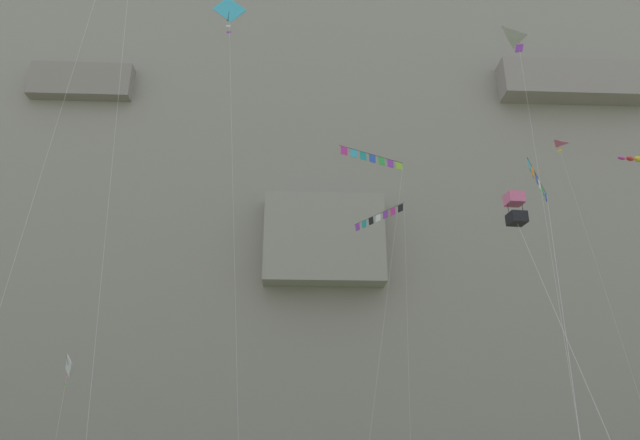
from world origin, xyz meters
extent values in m
cube|color=gray|center=(0.00, 62.14, 35.06)|extent=(180.00, 27.15, 70.12)
cube|color=gray|center=(-26.48, 48.73, 40.09)|extent=(10.90, 3.13, 4.07)
cube|color=gray|center=(0.00, 48.25, 22.04)|extent=(11.78, 4.64, 8.99)
cube|color=gray|center=(28.76, 48.21, 41.34)|extent=(17.60, 4.24, 4.50)
cube|color=pink|center=(5.49, 14.39, 12.30)|extent=(0.68, 0.68, 0.43)
cube|color=black|center=(5.49, 14.39, 11.51)|extent=(0.68, 0.68, 0.43)
cylinder|color=black|center=(5.77, 14.39, 11.90)|extent=(0.02, 0.02, 1.17)
cylinder|color=black|center=(5.21, 14.39, 11.90)|extent=(0.02, 0.02, 1.17)
cylinder|color=silver|center=(5.56, 11.60, 5.70)|extent=(0.16, 5.58, 11.17)
cylinder|color=silver|center=(-11.96, 20.62, 17.01)|extent=(3.00, 3.93, 33.79)
cylinder|color=silver|center=(-14.78, 19.85, 16.87)|extent=(1.47, 3.35, 33.51)
pyramid|color=pink|center=(15.79, 30.10, 22.92)|extent=(1.16, 0.92, 0.25)
cube|color=yellow|center=(15.88, 29.80, 22.89)|extent=(0.13, 0.31, 0.33)
cylinder|color=silver|center=(17.01, 29.11, 11.50)|extent=(2.27, 1.40, 22.77)
ellipsoid|color=yellow|center=(24.81, 34.54, 24.86)|extent=(0.82, 0.63, 0.54)
ellipsoid|color=red|center=(23.99, 34.36, 24.79)|extent=(0.79, 0.52, 0.43)
ellipsoid|color=#CC3399|center=(23.17, 34.18, 24.72)|extent=(0.75, 0.42, 0.32)
cylinder|color=black|center=(2.80, 32.11, 23.48)|extent=(5.15, 2.68, 0.03)
cube|color=#8CCC33|center=(5.01, 33.25, 23.14)|extent=(0.51, 0.30, 0.61)
cube|color=purple|center=(4.27, 32.87, 23.14)|extent=(0.51, 0.29, 0.61)
cube|color=green|center=(3.54, 32.49, 23.14)|extent=(0.52, 0.32, 0.61)
cube|color=blue|center=(2.80, 32.11, 23.14)|extent=(0.51, 0.30, 0.61)
cube|color=teal|center=(2.07, 31.73, 23.14)|extent=(0.51, 0.30, 0.61)
cube|color=#38B2D1|center=(1.34, 31.35, 23.14)|extent=(0.51, 0.29, 0.61)
cube|color=#CC3399|center=(0.60, 30.97, 23.14)|extent=(0.53, 0.33, 0.61)
cylinder|color=silver|center=(3.19, 31.37, 11.80)|extent=(4.38, 4.16, 23.36)
cube|color=white|center=(-19.91, 39.78, 8.94)|extent=(0.99, 1.49, 1.68)
cylinder|color=black|center=(-19.91, 39.78, 8.94)|extent=(0.38, 0.48, 1.33)
cube|color=#CC3399|center=(-19.92, 39.78, 8.29)|extent=(0.15, 0.17, 0.10)
cube|color=pink|center=(-19.86, 39.78, 7.93)|extent=(0.17, 0.15, 0.10)
cube|color=green|center=(-19.94, 39.78, 7.57)|extent=(0.19, 0.12, 0.10)
cube|color=orange|center=(-19.92, 39.78, 7.20)|extent=(0.19, 0.13, 0.10)
cylinder|color=silver|center=(-19.06, 37.42, 4.42)|extent=(1.71, 4.72, 8.61)
cylinder|color=black|center=(7.25, 15.89, 13.96)|extent=(2.27, 3.48, 0.02)
cube|color=blue|center=(8.19, 17.34, 13.75)|extent=(0.22, 0.31, 0.39)
cube|color=green|center=(7.81, 16.76, 13.75)|extent=(0.23, 0.32, 0.39)
cube|color=white|center=(7.44, 16.18, 13.75)|extent=(0.22, 0.31, 0.39)
cube|color=blue|center=(7.06, 15.61, 13.75)|extent=(0.23, 0.32, 0.39)
cube|color=orange|center=(6.68, 15.03, 13.75)|extent=(0.24, 0.32, 0.39)
cube|color=#38B2D1|center=(6.31, 14.45, 13.75)|extent=(0.23, 0.32, 0.39)
cylinder|color=silver|center=(6.59, 14.24, 7.04)|extent=(3.59, 6.79, 13.85)
cylinder|color=black|center=(3.42, 34.45, 19.64)|extent=(3.16, 4.71, 0.03)
cube|color=black|center=(4.76, 32.44, 19.34)|extent=(0.35, 0.46, 0.55)
cube|color=#CC3399|center=(4.31, 33.11, 19.34)|extent=(0.32, 0.44, 0.55)
cube|color=purple|center=(3.87, 33.78, 19.34)|extent=(0.33, 0.45, 0.55)
cube|color=white|center=(3.42, 34.45, 19.34)|extent=(0.32, 0.44, 0.55)
cube|color=black|center=(2.97, 35.12, 19.34)|extent=(0.33, 0.45, 0.55)
cube|color=teal|center=(2.52, 35.79, 19.34)|extent=(0.32, 0.44, 0.55)
cube|color=purple|center=(2.07, 36.46, 19.34)|extent=(0.33, 0.45, 0.55)
cylinder|color=silver|center=(4.59, 31.60, 9.88)|extent=(0.81, 1.03, 19.52)
pyramid|color=white|center=(10.98, 22.07, 25.87)|extent=(2.04, 2.18, 0.36)
cube|color=purple|center=(10.51, 22.42, 25.75)|extent=(0.47, 0.36, 0.58)
cylinder|color=silver|center=(9.83, 21.05, 12.93)|extent=(1.37, 2.75, 25.63)
cube|color=#38B2D1|center=(-7.47, 25.41, 30.64)|extent=(2.36, 0.44, 2.38)
cylinder|color=black|center=(-7.47, 25.41, 30.64)|extent=(0.04, 0.32, 1.95)
cube|color=navy|center=(-7.46, 25.41, 29.75)|extent=(0.28, 0.08, 0.14)
cube|color=white|center=(-7.46, 25.41, 29.26)|extent=(0.28, 0.04, 0.14)
cube|color=purple|center=(-7.40, 25.41, 28.77)|extent=(0.28, 0.08, 0.14)
cylinder|color=silver|center=(-6.28, 24.87, 15.23)|extent=(2.40, 1.09, 30.23)
camera|label=1|loc=(-2.72, -4.76, 3.90)|focal=31.49mm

